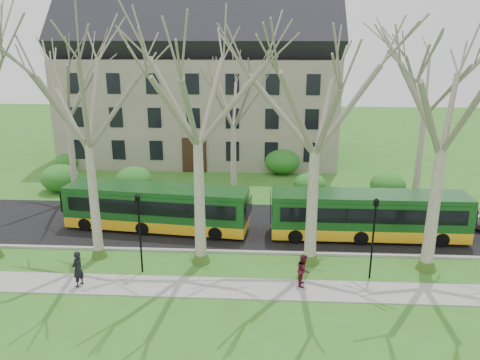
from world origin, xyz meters
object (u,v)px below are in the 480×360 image
(pedestrian_b, at_px, (303,270))
(bus_follow, at_px, (368,215))
(pedestrian_a, at_px, (78,269))
(bus_lead, at_px, (157,207))

(pedestrian_b, bearing_deg, bus_follow, -28.84)
(bus_follow, height_order, pedestrian_a, bus_follow)
(pedestrian_a, xyz_separation_m, pedestrian_b, (11.23, 0.73, -0.12))
(bus_lead, bearing_deg, bus_follow, 3.87)
(bus_lead, relative_size, pedestrian_b, 7.14)
(bus_follow, bearing_deg, pedestrian_a, -156.41)
(pedestrian_a, height_order, pedestrian_b, pedestrian_a)
(pedestrian_a, bearing_deg, pedestrian_b, 110.77)
(pedestrian_a, bearing_deg, bus_lead, 179.59)
(bus_follow, distance_m, pedestrian_a, 17.04)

